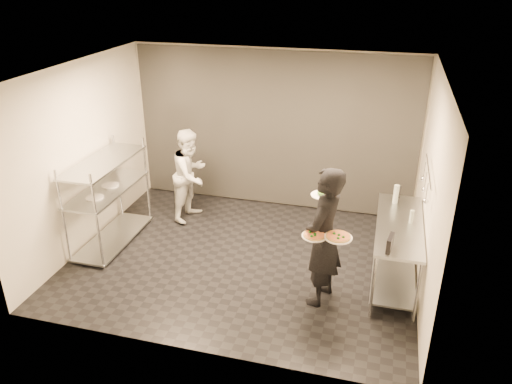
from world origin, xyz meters
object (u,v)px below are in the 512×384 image
(chef, at_px, (191,175))
(salad_plate, at_px, (323,194))
(pass_rack, at_px, (108,197))
(bottle_green, at_px, (396,194))
(bottle_dark, at_px, (398,192))
(pos_monitor, at_px, (390,243))
(pizza_plate_near, at_px, (314,235))
(prep_counter, at_px, (397,242))
(bottle_clear, at_px, (412,217))
(pizza_plate_far, at_px, (338,237))
(waiter, at_px, (324,237))

(chef, relative_size, salad_plate, 5.30)
(pass_rack, distance_m, bottle_green, 4.31)
(bottle_dark, bearing_deg, pos_monitor, -93.15)
(bottle_dark, bearing_deg, pizza_plate_near, -120.68)
(pizza_plate_near, relative_size, bottle_dark, 1.56)
(chef, xyz_separation_m, bottle_green, (3.34, -0.48, 0.26))
(pos_monitor, bearing_deg, pass_rack, 179.40)
(salad_plate, height_order, pos_monitor, salad_plate)
(pass_rack, distance_m, prep_counter, 4.33)
(pos_monitor, distance_m, bottle_dark, 1.52)
(chef, height_order, bottle_clear, chef)
(pizza_plate_far, distance_m, bottle_dark, 1.78)
(pass_rack, relative_size, waiter, 0.86)
(salad_plate, height_order, bottle_dark, salad_plate)
(prep_counter, bearing_deg, pizza_plate_far, -130.90)
(chef, height_order, bottle_dark, chef)
(prep_counter, bearing_deg, salad_plate, -161.81)
(waiter, bearing_deg, bottle_green, 160.24)
(pizza_plate_near, xyz_separation_m, bottle_clear, (1.15, 0.90, -0.05))
(bottle_clear, xyz_separation_m, bottle_dark, (-0.17, 0.75, 0.01))
(waiter, xyz_separation_m, pizza_plate_far, (0.19, -0.19, 0.14))
(waiter, height_order, pizza_plate_far, waiter)
(bottle_dark, bearing_deg, bottle_clear, -76.88)
(salad_plate, relative_size, bottle_clear, 1.64)
(pos_monitor, relative_size, bottle_clear, 1.40)
(bottle_clear, distance_m, bottle_dark, 0.77)
(waiter, distance_m, chef, 3.05)
(waiter, xyz_separation_m, bottle_dark, (0.89, 1.45, 0.09))
(waiter, bearing_deg, pass_rack, -86.90)
(pass_rack, distance_m, bottle_dark, 4.38)
(waiter, xyz_separation_m, pizza_plate_near, (-0.09, -0.19, 0.12))
(pos_monitor, height_order, bottle_clear, pos_monitor)
(waiter, xyz_separation_m, salad_plate, (-0.08, 0.32, 0.45))
(prep_counter, bearing_deg, bottle_dark, 92.61)
(salad_plate, height_order, bottle_green, salad_plate)
(chef, height_order, pos_monitor, chef)
(salad_plate, distance_m, bottle_green, 1.37)
(waiter, bearing_deg, bottle_dark, 162.57)
(pos_monitor, bearing_deg, bottle_dark, 95.92)
(prep_counter, bearing_deg, pizza_plate_near, -140.08)
(bottle_green, relative_size, bottle_clear, 1.50)
(pizza_plate_far, distance_m, bottle_green, 1.60)
(pos_monitor, bearing_deg, prep_counter, 89.61)
(pass_rack, height_order, prep_counter, pass_rack)
(pizza_plate_far, relative_size, bottle_dark, 1.72)
(pass_rack, xyz_separation_m, prep_counter, (4.33, 0.00, -0.14))
(bottle_clear, relative_size, bottle_dark, 0.92)
(pizza_plate_far, bearing_deg, pass_rack, 166.89)
(prep_counter, height_order, waiter, waiter)
(pos_monitor, height_order, bottle_green, bottle_green)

